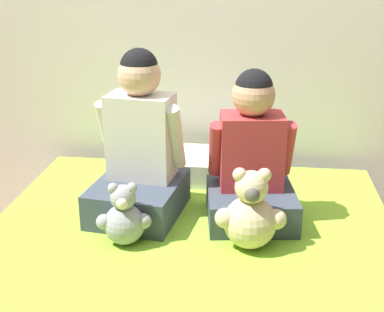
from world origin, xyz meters
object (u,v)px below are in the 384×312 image
Objects in this scene: bed at (183,312)px; child_on_right at (252,161)px; teddy_bear_held_by_left_child at (124,218)px; child_on_left at (140,152)px; teddy_bear_held_by_right_child at (250,214)px; pillow_at_headboard at (204,166)px.

child_on_right is at bearing 57.91° from bed.
teddy_bear_held_by_left_child reaches higher than bed.
child_on_left is 0.31m from teddy_bear_held_by_left_child.
teddy_bear_held_by_right_child reaches higher than pillow_at_headboard.
child_on_left is 0.53m from teddy_bear_held_by_right_child.
teddy_bear_held_by_right_child is 0.62× the size of pillow_at_headboard.
bed is at bearing -30.62° from teddy_bear_held_by_left_child.
child_on_left reaches higher than bed.
bed is 2.81× the size of child_on_left.
bed is 3.81× the size of pillow_at_headboard.
bed is at bearing -156.63° from teddy_bear_held_by_right_child.
teddy_bear_held_by_left_child is (-0.00, -0.27, -0.16)m from child_on_left.
teddy_bear_held_by_left_child is 0.49× the size of pillow_at_headboard.
pillow_at_headboard is (-0.22, 0.39, -0.18)m from child_on_right.
bed is at bearing -129.90° from child_on_right.
child_on_right is at bearing 7.11° from child_on_left.
child_on_right reaches higher than teddy_bear_held_by_right_child.
teddy_bear_held_by_right_child is (0.45, -0.24, -0.13)m from child_on_left.
teddy_bear_held_by_left_child is at bearing 158.45° from bed.
teddy_bear_held_by_left_child is (-0.22, 0.09, 0.32)m from bed.
child_on_left is 2.80× the size of teddy_bear_held_by_left_child.
child_on_right is at bearing 86.72° from teddy_bear_held_by_right_child.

